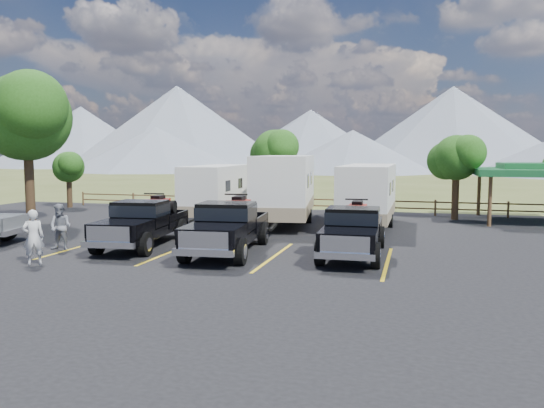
% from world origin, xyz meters
% --- Properties ---
extents(ground, '(320.00, 320.00, 0.00)m').
position_xyz_m(ground, '(0.00, 0.00, 0.00)').
color(ground, '#454F21').
rests_on(ground, ground).
extents(asphalt_lot, '(44.00, 34.00, 0.04)m').
position_xyz_m(asphalt_lot, '(0.00, 3.00, 0.02)').
color(asphalt_lot, black).
rests_on(asphalt_lot, ground).
extents(stall_lines, '(12.12, 5.50, 0.01)m').
position_xyz_m(stall_lines, '(0.00, 4.00, 0.04)').
color(stall_lines, gold).
rests_on(stall_lines, asphalt_lot).
extents(tree_big_nw, '(5.54, 5.18, 7.84)m').
position_xyz_m(tree_big_nw, '(-12.55, 9.03, 5.60)').
color(tree_big_nw, black).
rests_on(tree_big_nw, ground).
extents(tree_ne_a, '(3.11, 2.92, 4.76)m').
position_xyz_m(tree_ne_a, '(8.97, 17.01, 3.48)').
color(tree_ne_a, black).
rests_on(tree_ne_a, ground).
extents(tree_north, '(3.46, 3.24, 5.25)m').
position_xyz_m(tree_north, '(-2.03, 19.02, 3.83)').
color(tree_north, black).
rests_on(tree_north, ground).
extents(tree_nw_small, '(2.59, 2.43, 3.85)m').
position_xyz_m(tree_nw_small, '(-16.02, 17.01, 2.78)').
color(tree_nw_small, black).
rests_on(tree_nw_small, ground).
extents(rail_fence, '(36.12, 0.12, 1.00)m').
position_xyz_m(rail_fence, '(2.00, 18.50, 0.61)').
color(rail_fence, brown).
rests_on(rail_fence, ground).
extents(pavilion, '(6.20, 6.20, 3.22)m').
position_xyz_m(pavilion, '(13.00, 17.00, 2.79)').
color(pavilion, brown).
rests_on(pavilion, ground).
extents(mountain_range, '(209.00, 71.00, 20.00)m').
position_xyz_m(mountain_range, '(-7.63, 105.98, 7.87)').
color(mountain_range, slate).
rests_on(mountain_range, ground).
extents(rig_left, '(2.67, 6.29, 2.04)m').
position_xyz_m(rig_left, '(-3.66, 4.82, 1.02)').
color(rig_left, black).
rests_on(rig_left, asphalt_lot).
extents(rig_center, '(2.72, 6.52, 2.12)m').
position_xyz_m(rig_center, '(0.12, 4.39, 1.06)').
color(rig_center, black).
rests_on(rig_center, asphalt_lot).
extents(rig_right, '(2.22, 5.99, 1.98)m').
position_xyz_m(rig_right, '(4.72, 5.00, 1.00)').
color(rig_right, black).
rests_on(rig_right, asphalt_lot).
extents(trailer_left, '(2.69, 8.72, 3.02)m').
position_xyz_m(trailer_left, '(-3.81, 13.46, 1.62)').
color(trailer_left, silver).
rests_on(trailer_left, asphalt_lot).
extents(trailer_center, '(3.83, 10.34, 3.57)m').
position_xyz_m(trailer_center, '(0.24, 12.76, 1.91)').
color(trailer_center, silver).
rests_on(trailer_center, asphalt_lot).
extents(trailer_right, '(2.41, 8.96, 3.12)m').
position_xyz_m(trailer_right, '(4.58, 12.46, 1.67)').
color(trailer_right, silver).
rests_on(trailer_right, asphalt_lot).
extents(person_a, '(0.80, 0.77, 1.86)m').
position_xyz_m(person_a, '(-5.42, 0.60, 0.97)').
color(person_a, silver).
rests_on(person_a, asphalt_lot).
extents(person_b, '(0.92, 0.75, 1.78)m').
position_xyz_m(person_b, '(-6.29, 3.16, 0.93)').
color(person_b, slate).
rests_on(person_b, asphalt_lot).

